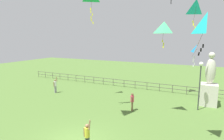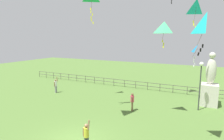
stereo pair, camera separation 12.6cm
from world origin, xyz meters
The scene contains 10 objects.
statue_monument centered at (7.32, 11.23, 1.73)m, with size 1.49×1.49×5.08m.
lamppost centered at (6.51, 9.36, 3.16)m, with size 0.36×0.36×4.33m.
person_0 centered at (1.10, -0.24, 0.94)m, with size 0.48×0.29×1.87m.
person_1 centered at (1.29, 6.59, 0.92)m, with size 0.30×0.48×1.60m.
person_2 centered at (-8.75, 7.94, 0.95)m, with size 0.33×0.49×1.88m.
kite_0 centered at (5.99, 12.04, 5.22)m, with size 0.82×1.04×2.19m.
kite_2 centered at (3.68, 7.06, 7.04)m, with size 1.08×0.96×1.98m.
kite_6 centered at (6.72, 3.25, 7.03)m, with size 0.96×0.94×2.33m.
kite_7 centered at (5.84, 8.73, 8.75)m, with size 1.08×0.91×2.72m.
waterfront_railing centered at (-0.31, 14.00, 0.63)m, with size 36.03×0.06×0.95m.
Camera 2 is at (6.89, -8.56, 6.31)m, focal length 30.59 mm.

